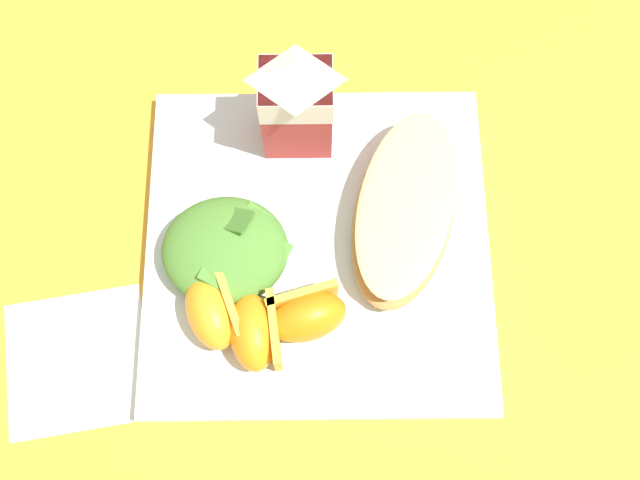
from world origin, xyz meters
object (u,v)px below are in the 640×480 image
white_plate (320,247)px  orange_wedge_front (216,312)px  cheesy_pizza_bread (407,209)px  orange_wedge_middle (258,332)px  milk_carton (299,100)px  paper_napkin (79,361)px  green_salad_pile (228,250)px  orange_wedge_rear (310,315)px

white_plate → orange_wedge_front: 0.10m
cheesy_pizza_bread → orange_wedge_middle: size_ratio=2.89×
milk_carton → paper_napkin: milk_carton is taller
cheesy_pizza_bread → green_salad_pile: bearing=-166.5°
orange_wedge_middle → white_plate: bearing=58.3°
orange_wedge_front → paper_napkin: size_ratio=0.62×
orange_wedge_front → green_salad_pile: bearing=80.9°
cheesy_pizza_bread → orange_wedge_middle: 0.15m
white_plate → milk_carton: (-0.02, 0.10, 0.07)m
milk_carton → orange_wedge_middle: milk_carton is taller
cheesy_pizza_bread → milk_carton: milk_carton is taller
cheesy_pizza_bread → orange_wedge_front: bearing=-150.9°
orange_wedge_front → orange_wedge_middle: same height
green_salad_pile → orange_wedge_front: bearing=-99.1°
cheesy_pizza_bread → orange_wedge_middle: (-0.12, -0.10, 0.00)m
orange_wedge_rear → cheesy_pizza_bread: bearing=47.8°
cheesy_pizza_bread → paper_napkin: cheesy_pizza_bread is taller
orange_wedge_front → orange_wedge_rear: (0.07, -0.00, 0.00)m
paper_napkin → orange_wedge_front: bearing=15.1°
orange_wedge_front → orange_wedge_middle: 0.04m
green_salad_pile → orange_wedge_rear: bearing=-39.5°
orange_wedge_middle → cheesy_pizza_bread: bearing=40.3°
orange_wedge_rear → milk_carton: bearing=92.5°
green_salad_pile → cheesy_pizza_bread: bearing=13.5°
white_plate → paper_napkin: size_ratio=2.55×
green_salad_pile → orange_wedge_rear: green_salad_pile is taller
cheesy_pizza_bread → paper_napkin: (-0.26, -0.11, -0.03)m
white_plate → orange_wedge_rear: 0.07m
orange_wedge_middle → orange_wedge_rear: bearing=18.4°
orange_wedge_front → paper_napkin: 0.12m
orange_wedge_front → orange_wedge_rear: same height
white_plate → green_salad_pile: size_ratio=2.68×
orange_wedge_front → white_plate: bearing=37.2°
cheesy_pizza_bread → green_salad_pile: green_salad_pile is taller
milk_carton → paper_napkin: bearing=-132.9°
orange_wedge_middle → orange_wedge_front: bearing=153.9°
orange_wedge_middle → orange_wedge_rear: 0.04m
white_plate → cheesy_pizza_bread: bearing=18.1°
green_salad_pile → orange_wedge_front: (-0.01, -0.05, -0.00)m
green_salad_pile → paper_napkin: green_salad_pile is taller
white_plate → green_salad_pile: 0.08m
paper_napkin → orange_wedge_rear: bearing=8.4°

